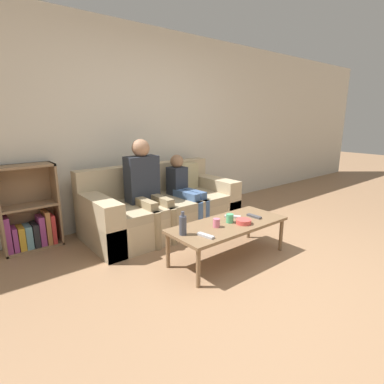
# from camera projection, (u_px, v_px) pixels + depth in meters

# --- Properties ---
(ground_plane) EXTENTS (22.00, 22.00, 0.00)m
(ground_plane) POSITION_uv_depth(u_px,v_px,m) (281.00, 285.00, 2.62)
(ground_plane) COLOR #997251
(wall_back) EXTENTS (12.00, 0.06, 2.60)m
(wall_back) POSITION_uv_depth(u_px,v_px,m) (139.00, 127.00, 4.12)
(wall_back) COLOR beige
(wall_back) RESTS_ON ground_plane
(couch) EXTENTS (1.93, 0.93, 0.82)m
(couch) POSITION_uv_depth(u_px,v_px,m) (162.00, 208.00, 3.87)
(couch) COLOR tan
(couch) RESTS_ON ground_plane
(bookshelf) EXTENTS (0.59, 0.28, 0.94)m
(bookshelf) POSITION_uv_depth(u_px,v_px,m) (30.00, 218.00, 3.31)
(bookshelf) COLOR #8E7051
(bookshelf) RESTS_ON ground_plane
(coffee_table) EXTENTS (1.26, 0.54, 0.39)m
(coffee_table) POSITION_uv_depth(u_px,v_px,m) (228.00, 226.00, 3.04)
(coffee_table) COLOR brown
(coffee_table) RESTS_ON ground_plane
(person_adult) EXTENTS (0.39, 0.64, 1.18)m
(person_adult) POSITION_uv_depth(u_px,v_px,m) (145.00, 182.00, 3.55)
(person_adult) COLOR #9E8966
(person_adult) RESTS_ON ground_plane
(person_child) EXTENTS (0.25, 0.65, 0.96)m
(person_child) POSITION_uv_depth(u_px,v_px,m) (185.00, 188.00, 3.87)
(person_child) COLOR #476693
(person_child) RESTS_ON ground_plane
(cup_near) EXTENTS (0.07, 0.07, 0.09)m
(cup_near) POSITION_uv_depth(u_px,v_px,m) (230.00, 218.00, 3.04)
(cup_near) COLOR #4CB77A
(cup_near) RESTS_ON coffee_table
(cup_far) EXTENTS (0.07, 0.07, 0.09)m
(cup_far) POSITION_uv_depth(u_px,v_px,m) (216.00, 223.00, 2.91)
(cup_far) COLOR pink
(cup_far) RESTS_ON coffee_table
(tv_remote_0) EXTENTS (0.15, 0.16, 0.02)m
(tv_remote_0) POSITION_uv_depth(u_px,v_px,m) (233.00, 217.00, 3.19)
(tv_remote_0) COLOR #B7B7BC
(tv_remote_0) RESTS_ON coffee_table
(tv_remote_1) EXTENTS (0.05, 0.17, 0.02)m
(tv_remote_1) POSITION_uv_depth(u_px,v_px,m) (254.00, 216.00, 3.20)
(tv_remote_1) COLOR #47474C
(tv_remote_1) RESTS_ON coffee_table
(tv_remote_2) EXTENTS (0.08, 0.18, 0.02)m
(tv_remote_2) POSITION_uv_depth(u_px,v_px,m) (206.00, 236.00, 2.68)
(tv_remote_2) COLOR #B7B7BC
(tv_remote_2) RESTS_ON coffee_table
(snack_bowl) EXTENTS (0.16, 0.16, 0.05)m
(snack_bowl) POSITION_uv_depth(u_px,v_px,m) (244.00, 222.00, 3.01)
(snack_bowl) COLOR #DB4C47
(snack_bowl) RESTS_ON coffee_table
(bottle) EXTENTS (0.07, 0.07, 0.22)m
(bottle) POSITION_uv_depth(u_px,v_px,m) (183.00, 225.00, 2.71)
(bottle) COLOR #424756
(bottle) RESTS_ON coffee_table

